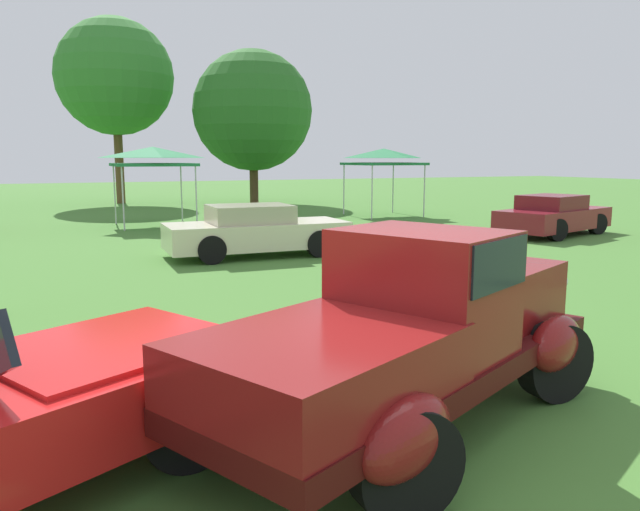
% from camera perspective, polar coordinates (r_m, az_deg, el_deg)
% --- Properties ---
extents(ground_plane, '(120.00, 120.00, 0.00)m').
position_cam_1_polar(ground_plane, '(5.37, 5.69, -16.27)').
color(ground_plane, '#42752D').
extents(feature_pickup_truck, '(4.56, 3.15, 1.70)m').
position_cam_1_polar(feature_pickup_truck, '(5.30, 9.00, -6.69)').
color(feature_pickup_truck, '#400B0B').
rests_on(feature_pickup_truck, ground_plane).
extents(show_car_cream, '(4.32, 1.84, 1.22)m').
position_cam_1_polar(show_car_cream, '(14.58, -6.01, 2.30)').
color(show_car_cream, beige).
rests_on(show_car_cream, ground_plane).
extents(show_car_burgundy, '(4.43, 2.79, 1.22)m').
position_cam_1_polar(show_car_burgundy, '(19.79, 21.03, 3.51)').
color(show_car_burgundy, maroon).
rests_on(show_car_burgundy, ground_plane).
extents(canopy_tent_center_field, '(2.63, 2.63, 2.71)m').
position_cam_1_polar(canopy_tent_center_field, '(21.89, -15.37, 9.03)').
color(canopy_tent_center_field, '#B7B7BC').
rests_on(canopy_tent_center_field, ground_plane).
extents(canopy_tent_right_field, '(2.63, 2.63, 2.71)m').
position_cam_1_polar(canopy_tent_right_field, '(24.93, 5.98, 9.26)').
color(canopy_tent_right_field, '#B7B7BC').
rests_on(canopy_tent_right_field, ground_plane).
extents(treeline_mid_left, '(5.88, 5.88, 9.36)m').
position_cam_1_polar(treeline_mid_left, '(33.88, -18.62, 15.53)').
color(treeline_mid_left, brown).
rests_on(treeline_mid_left, ground_plane).
extents(treeline_center, '(6.06, 6.06, 7.74)m').
position_cam_1_polar(treeline_center, '(31.96, -6.30, 13.28)').
color(treeline_center, '#47331E').
rests_on(treeline_center, ground_plane).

